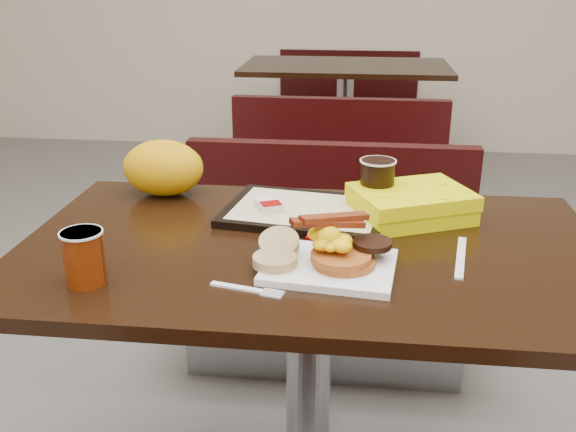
# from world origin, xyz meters

# --- Properties ---
(table_near) EXTENTS (1.20, 0.70, 0.75)m
(table_near) POSITION_xyz_m (0.00, 0.00, 0.38)
(table_near) COLOR black
(table_near) RESTS_ON floor
(bench_near_n) EXTENTS (1.00, 0.46, 0.72)m
(bench_near_n) POSITION_xyz_m (0.00, 0.70, 0.36)
(bench_near_n) COLOR black
(bench_near_n) RESTS_ON floor
(table_far) EXTENTS (1.20, 0.70, 0.75)m
(table_far) POSITION_xyz_m (0.00, 2.60, 0.38)
(table_far) COLOR black
(table_far) RESTS_ON floor
(bench_far_s) EXTENTS (1.00, 0.46, 0.72)m
(bench_far_s) POSITION_xyz_m (0.00, 1.90, 0.36)
(bench_far_s) COLOR black
(bench_far_s) RESTS_ON floor
(bench_far_n) EXTENTS (1.00, 0.46, 0.72)m
(bench_far_n) POSITION_xyz_m (0.00, 3.30, 0.36)
(bench_far_n) COLOR black
(bench_far_n) RESTS_ON floor
(platter) EXTENTS (0.26, 0.21, 0.01)m
(platter) POSITION_xyz_m (0.05, -0.11, 0.76)
(platter) COLOR white
(platter) RESTS_ON table_near
(pancake_stack) EXTENTS (0.13, 0.13, 0.02)m
(pancake_stack) POSITION_xyz_m (0.07, -0.12, 0.78)
(pancake_stack) COLOR #A94B1C
(pancake_stack) RESTS_ON platter
(sausage_patty) EXTENTS (0.09, 0.09, 0.01)m
(sausage_patty) POSITION_xyz_m (0.12, -0.08, 0.79)
(sausage_patty) COLOR black
(sausage_patty) RESTS_ON pancake_stack
(scrambled_eggs) EXTENTS (0.10, 0.09, 0.04)m
(scrambled_eggs) POSITION_xyz_m (0.04, -0.11, 0.81)
(scrambled_eggs) COLOR #F9B104
(scrambled_eggs) RESTS_ON pancake_stack
(bacon_strips) EXTENTS (0.16, 0.12, 0.01)m
(bacon_strips) POSITION_xyz_m (0.04, -0.09, 0.84)
(bacon_strips) COLOR #420A04
(bacon_strips) RESTS_ON scrambled_eggs
(muffin_bottom) EXTENTS (0.09, 0.09, 0.02)m
(muffin_bottom) POSITION_xyz_m (-0.06, -0.13, 0.77)
(muffin_bottom) COLOR tan
(muffin_bottom) RESTS_ON platter
(muffin_top) EXTENTS (0.08, 0.08, 0.05)m
(muffin_top) POSITION_xyz_m (-0.05, -0.08, 0.79)
(muffin_top) COLOR tan
(muffin_top) RESTS_ON platter
(coffee_cup_near) EXTENTS (0.09, 0.09, 0.10)m
(coffee_cup_near) POSITION_xyz_m (-0.39, -0.21, 0.80)
(coffee_cup_near) COLOR #973205
(coffee_cup_near) RESTS_ON table_near
(fork) EXTENTS (0.14, 0.05, 0.00)m
(fork) POSITION_xyz_m (-0.12, -0.21, 0.75)
(fork) COLOR white
(fork) RESTS_ON table_near
(knife) EXTENTS (0.05, 0.19, 0.00)m
(knife) POSITION_xyz_m (0.30, -0.03, 0.75)
(knife) COLOR white
(knife) RESTS_ON table_near
(condiment_syrup) EXTENTS (0.04, 0.04, 0.01)m
(condiment_syrup) POSITION_xyz_m (0.02, -0.03, 0.75)
(condiment_syrup) COLOR #9F4106
(condiment_syrup) RESTS_ON table_near
(condiment_ketchup) EXTENTS (0.05, 0.05, 0.01)m
(condiment_ketchup) POSITION_xyz_m (0.01, 0.02, 0.76)
(condiment_ketchup) COLOR #8C0504
(condiment_ketchup) RESTS_ON table_near
(tray) EXTENTS (0.40, 0.31, 0.02)m
(tray) POSITION_xyz_m (-0.02, 0.16, 0.76)
(tray) COLOR black
(tray) RESTS_ON table_near
(hashbrown_sleeve_left) EXTENTS (0.08, 0.08, 0.02)m
(hashbrown_sleeve_left) POSITION_xyz_m (-0.11, 0.15, 0.78)
(hashbrown_sleeve_left) COLOR silver
(hashbrown_sleeve_left) RESTS_ON tray
(coffee_cup_far) EXTENTS (0.10, 0.10, 0.11)m
(coffee_cup_far) POSITION_xyz_m (0.14, 0.21, 0.82)
(coffee_cup_far) COLOR black
(coffee_cup_far) RESTS_ON tray
(clamshell) EXTENTS (0.30, 0.27, 0.07)m
(clamshell) POSITION_xyz_m (0.21, 0.17, 0.78)
(clamshell) COLOR #DCD503
(clamshell) RESTS_ON table_near
(paper_bag) EXTENTS (0.22, 0.18, 0.14)m
(paper_bag) POSITION_xyz_m (-0.39, 0.27, 0.82)
(paper_bag) COLOR orange
(paper_bag) RESTS_ON table_near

